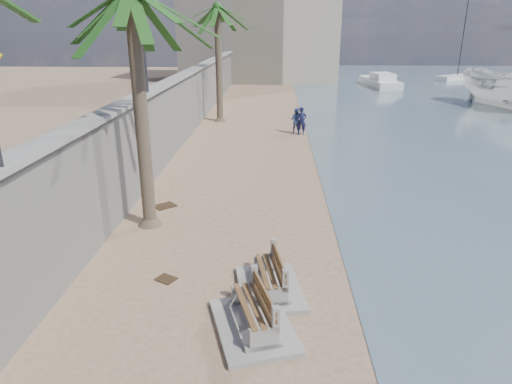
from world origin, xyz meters
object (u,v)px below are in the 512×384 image
object	(u,v)px
bench_near	(270,276)
palm_back	(217,9)
yacht_far	(379,83)
sailboat_west	(457,77)
person_a	(302,119)
boat_cruiser	(507,87)
bench_far	(254,312)
person_b	(296,119)

from	to	relation	value
bench_near	palm_back	bearing A→B (deg)	99.87
yacht_far	sailboat_west	xyz separation A→B (m)	(11.07, 7.14, 0.01)
person_a	sailboat_west	world-z (taller)	sailboat_west
palm_back	boat_cruiser	size ratio (longest dim) A/B	2.00
bench_far	boat_cruiser	distance (m)	35.01
bench_far	boat_cruiser	bearing A→B (deg)	57.66
bench_near	person_b	xyz separation A→B (m)	(1.33, 17.89, 0.47)
yacht_far	sailboat_west	distance (m)	13.17
bench_near	person_b	distance (m)	17.94
bench_near	person_b	size ratio (longest dim) A/B	1.39
bench_far	person_b	xyz separation A→B (m)	(1.65, 19.40, 0.45)
boat_cruiser	bench_far	bearing A→B (deg)	-139.00
bench_near	yacht_far	bearing A→B (deg)	74.81
person_b	sailboat_west	distance (m)	37.89
bench_near	palm_back	size ratio (longest dim) A/B	0.29
bench_far	boat_cruiser	size ratio (longest dim) A/B	0.64
bench_near	sailboat_west	world-z (taller)	sailboat_west
bench_near	sailboat_west	distance (m)	54.20
yacht_far	palm_back	bearing A→B (deg)	139.05
palm_back	yacht_far	world-z (taller)	palm_back
person_b	boat_cruiser	world-z (taller)	boat_cruiser
sailboat_west	palm_back	bearing A→B (deg)	-133.32
person_a	yacht_far	distance (m)	26.57
palm_back	yacht_far	xyz separation A→B (m)	(15.18, 20.69, -6.86)
person_b	yacht_far	size ratio (longest dim) A/B	0.20
bench_near	person_a	xyz separation A→B (m)	(1.64, 17.47, 0.54)
boat_cruiser	yacht_far	world-z (taller)	boat_cruiser
person_a	sailboat_west	distance (m)	38.07
palm_back	person_a	world-z (taller)	palm_back
boat_cruiser	sailboat_west	bearing A→B (deg)	62.36
palm_back	person_b	bearing A→B (deg)	-35.27
person_b	yacht_far	bearing A→B (deg)	-84.06
person_a	boat_cruiser	distance (m)	19.83
bench_near	boat_cruiser	world-z (taller)	boat_cruiser
person_a	sailboat_west	size ratio (longest dim) A/B	0.17
sailboat_west	person_a	bearing A→B (deg)	-123.26
bench_near	sailboat_west	bearing A→B (deg)	65.46
person_a	bench_near	bearing A→B (deg)	-93.11
bench_near	bench_far	size ratio (longest dim) A/B	0.91
yacht_far	sailboat_west	world-z (taller)	sailboat_west
bench_far	palm_back	distance (m)	24.21
person_b	sailboat_west	world-z (taller)	sailboat_west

